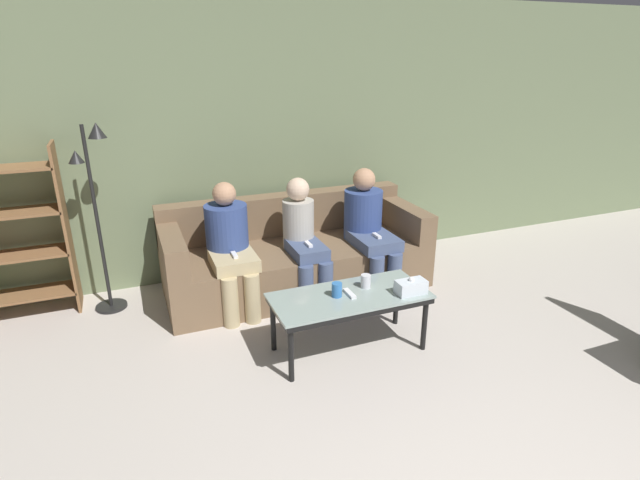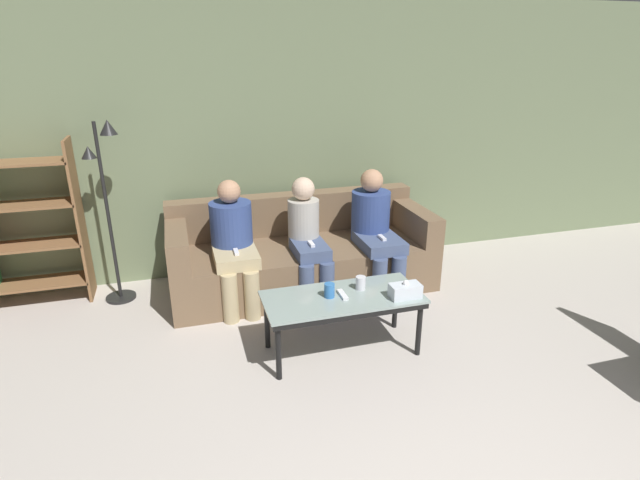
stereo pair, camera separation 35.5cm
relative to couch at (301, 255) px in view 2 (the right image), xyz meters
name	(u,v)px [view 2 (the right image)]	position (x,y,z in m)	size (l,w,h in m)	color
wall_back	(286,139)	(0.00, 0.54, 1.00)	(12.00, 0.06, 2.60)	#707F5B
couch	(301,255)	(0.00, 0.00, 0.00)	(2.40, 0.94, 0.81)	brown
coffee_table	(342,301)	(0.00, -1.20, 0.11)	(1.14, 0.51, 0.46)	#8C9E99
cup_near_left	(329,290)	(-0.10, -1.19, 0.21)	(0.07, 0.07, 0.10)	#3372BF
cup_near_right	(361,283)	(0.16, -1.13, 0.21)	(0.07, 0.07, 0.10)	silver
tissue_box	(405,291)	(0.42, -1.34, 0.21)	(0.22, 0.12, 0.13)	silver
game_remote	(343,295)	(0.00, -1.20, 0.17)	(0.04, 0.15, 0.02)	white
bookshelf	(2,229)	(-2.51, 0.31, 0.40)	(0.99, 0.32, 1.43)	brown
standing_lamp	(107,194)	(-1.63, 0.17, 0.67)	(0.31, 0.26, 1.59)	black
seated_person_left_end	(233,240)	(-0.65, -0.20, 0.29)	(0.36, 0.67, 1.09)	tan
seated_person_mid_left	(307,236)	(0.00, -0.23, 0.27)	(0.31, 0.63, 1.07)	#47567A
seated_person_mid_right	(375,226)	(0.65, -0.22, 0.29)	(0.36, 0.72, 1.10)	#47567A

